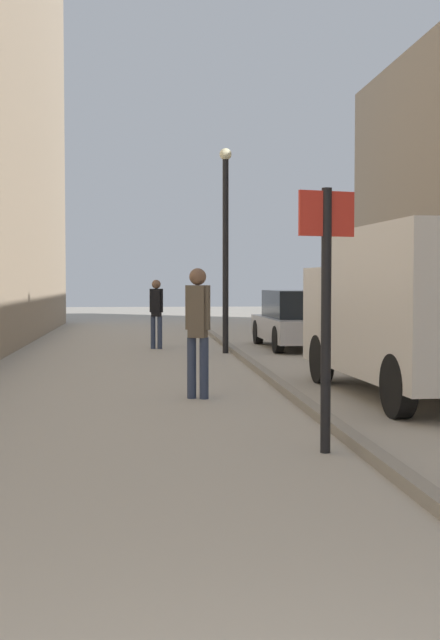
# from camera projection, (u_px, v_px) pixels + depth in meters

# --- Properties ---
(ground_plane) EXTENTS (80.00, 80.00, 0.00)m
(ground_plane) POSITION_uv_depth(u_px,v_px,m) (177.00, 383.00, 13.70)
(ground_plane) COLOR #A8A093
(kerb_strip) EXTENTS (0.16, 40.00, 0.12)m
(kerb_strip) POSITION_uv_depth(u_px,v_px,m) (272.00, 378.00, 13.85)
(kerb_strip) COLOR gray
(kerb_strip) RESTS_ON ground_plane
(pedestrian_main_foreground) EXTENTS (0.33, 0.24, 1.72)m
(pedestrian_main_foreground) POSITION_uv_depth(u_px,v_px,m) (156.00, 309.00, 20.52)
(pedestrian_main_foreground) COLOR #2D3851
(pedestrian_main_foreground) RESTS_ON ground_plane
(pedestrian_mid_block) EXTENTS (0.35, 0.28, 1.88)m
(pedestrian_mid_block) POSITION_uv_depth(u_px,v_px,m) (198.00, 324.00, 11.84)
(pedestrian_mid_block) COLOR #2D3851
(pedestrian_mid_block) RESTS_ON ground_plane
(delivery_van) EXTENTS (2.16, 5.19, 2.44)m
(delivery_van) POSITION_uv_depth(u_px,v_px,m) (413.00, 308.00, 11.95)
(delivery_van) COLOR silver
(delivery_van) RESTS_ON ground_plane
(parked_car) EXTENTS (1.92, 4.24, 1.45)m
(parked_car) POSITION_uv_depth(u_px,v_px,m) (300.00, 320.00, 20.79)
(parked_car) COLOR #B7B7BC
(parked_car) RESTS_ON ground_plane
(street_sign_post) EXTENTS (0.59, 0.19, 2.60)m
(street_sign_post) POSITION_uv_depth(u_px,v_px,m) (326.00, 296.00, 8.09)
(street_sign_post) COLOR black
(street_sign_post) RESTS_ON ground_plane
(lamp_post) EXTENTS (0.28, 0.28, 4.76)m
(lamp_post) POSITION_uv_depth(u_px,v_px,m) (226.00, 236.00, 19.20)
(lamp_post) COLOR black
(lamp_post) RESTS_ON ground_plane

